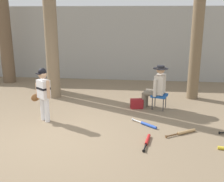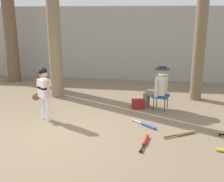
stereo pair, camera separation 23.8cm
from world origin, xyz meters
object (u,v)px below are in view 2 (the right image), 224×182
Objects in this scene: tree_near_player at (53,13)px; handbag_beside_stool at (138,104)px; tree_far_left at (8,10)px; bat_red_barrel at (145,141)px; bat_blue_youth at (146,125)px; bat_wood_tan at (183,133)px; young_ballplayer at (44,91)px; tree_behind_spectator at (203,9)px; folding_stool at (161,96)px; seated_spectator at (158,86)px.

handbag_beside_stool is at bearing -17.41° from tree_near_player.
tree_far_left reaches higher than bat_red_barrel.
bat_red_barrel and bat_blue_youth have the same top height.
tree_near_player is at bearing 162.59° from handbag_beside_stool.
bat_blue_youth is at bearing 156.47° from bat_wood_tan.
tree_behind_spectator is at bearing 30.77° from young_ballplayer.
bat_red_barrel is at bearing -113.60° from tree_behind_spectator.
bat_red_barrel is at bearing -99.16° from folding_stool.
seated_spectator is at bearing -13.67° from tree_near_player.
young_ballplayer reaches higher than seated_spectator.
bat_wood_tan is at bearing -71.07° from seated_spectator.
tree_near_player is at bearing 146.97° from bat_wood_tan.
tree_near_player is 0.95× the size of tree_behind_spectator.
bat_blue_youth is (2.47, -0.06, -0.71)m from young_ballplayer.
handbag_beside_stool is at bearing 97.34° from bat_red_barrel.
young_ballplayer is 0.22× the size of tree_far_left.
handbag_beside_stool reaches higher than bat_red_barrel.
handbag_beside_stool is 0.47× the size of bat_red_barrel.
tree_far_left is (-5.50, 2.46, 2.29)m from folding_stool.
tree_behind_spectator is 4.38m from bat_red_barrel.
folding_stool is at bearing -16.65° from seated_spectator.
tree_near_player is 4.28× the size of young_ballplayer.
tree_near_player is 4.77m from bat_red_barrel.
young_ballplayer is 3.07m from folding_stool.
bat_wood_tan is (1.07, -1.57, -0.10)m from handbag_beside_stool.
tree_behind_spectator reaches higher than folding_stool.
handbag_beside_stool is (2.20, 1.16, -0.61)m from young_ballplayer.
tree_far_left reaches higher than seated_spectator.
tree_behind_spectator is 4.89m from young_ballplayer.
handbag_beside_stool reaches higher than bat_wood_tan.
tree_far_left is at bearing 155.77° from seated_spectator.
bat_red_barrel is at bearing -45.27° from tree_near_player.
tree_far_left reaches higher than tree_near_player.
bat_blue_youth is at bearing 90.06° from bat_red_barrel.
bat_red_barrel is 0.95m from bat_wood_tan.
tree_behind_spectator is 0.97× the size of tree_far_left.
tree_behind_spectator is (4.26, 0.34, 0.09)m from tree_near_player.
handbag_beside_stool is 6.04m from tree_far_left.
tree_near_player reaches higher than bat_blue_youth.
folding_stool is 1.46× the size of handbag_beside_stool.
tree_near_player is 0.93× the size of tree_far_left.
tree_far_left is at bearing 143.94° from tree_near_player.
tree_behind_spectator reaches higher than handbag_beside_stool.
tree_behind_spectator reaches higher than tree_near_player.
tree_behind_spectator is 17.26× the size of handbag_beside_stool.
tree_far_left is 8.67× the size of bat_wood_tan.
bat_wood_tan is (0.46, -1.60, -0.33)m from folding_stool.
tree_behind_spectator is 8.12× the size of bat_red_barrel.
tree_behind_spectator reaches higher than bat_wood_tan.
bat_red_barrel is (-0.34, -2.10, -0.33)m from folding_stool.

